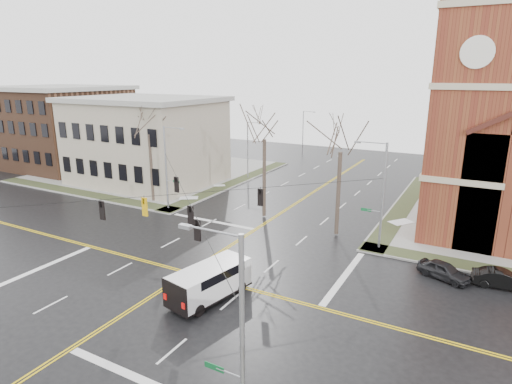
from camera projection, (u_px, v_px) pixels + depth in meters
The scene contains 18 objects.
ground at pixel (188, 273), 32.16m from camera, with size 120.00×120.00×0.00m, color black.
sidewalks at pixel (188, 272), 32.14m from camera, with size 80.00×80.00×0.17m.
road_markings at pixel (188, 273), 32.16m from camera, with size 100.00×100.00×0.01m.
civic_building_a at pixel (146, 142), 57.76m from camera, with size 18.00×14.00×11.00m, color gray.
civic_building_b at pixel (60, 128), 68.54m from camera, with size 18.00×16.00×12.00m, color brown.
signal_pole_ne at pixel (381, 193), 35.34m from camera, with size 2.75×0.22×9.00m.
signal_pole_nw at pixel (167, 166), 45.79m from camera, with size 2.75×0.22×9.00m.
signal_pole_se at pixel (238, 339), 15.88m from camera, with size 2.75×0.22×9.00m.
span_wires at pixel (185, 194), 30.50m from camera, with size 23.02×23.02×0.03m.
traffic_signals at pixel (179, 206), 30.14m from camera, with size 8.21×8.26×1.30m.
streetlight_north_a at pixel (249, 148), 59.56m from camera, with size 2.30×0.20×8.00m.
streetlight_north_b at pixel (304, 131), 76.48m from camera, with size 2.30×0.20×8.00m.
cargo_van at pixel (212, 279), 28.30m from camera, with size 3.46×6.28×2.26m.
parked_car_a at pixel (444, 271), 31.09m from camera, with size 1.51×3.74×1.27m, color black.
parked_car_b at pixel (502, 279), 29.80m from camera, with size 1.35×3.86×1.27m, color black.
tree_nw_far at pixel (149, 130), 47.80m from camera, with size 4.00×4.00×11.62m.
tree_nw_near at pixel (264, 134), 42.39m from camera, with size 4.00×4.00×11.98m.
tree_ne at pixel (341, 146), 37.41m from camera, with size 4.00×4.00×11.48m.
Camera 1 is at (18.54, -23.33, 14.47)m, focal length 30.00 mm.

